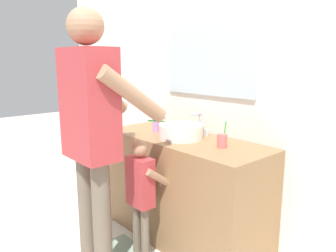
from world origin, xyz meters
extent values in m
plane|color=silver|center=(0.00, 0.00, 0.00)|extent=(14.00, 14.00, 0.00)
cube|color=silver|center=(0.00, 0.62, 1.35)|extent=(4.40, 0.08, 2.70)
cube|color=silver|center=(0.00, 0.57, 1.45)|extent=(0.90, 0.02, 0.62)
cube|color=olive|center=(0.00, 0.30, 0.41)|extent=(1.40, 0.54, 0.83)
cylinder|color=silver|center=(0.00, 0.28, 0.88)|extent=(0.33, 0.33, 0.11)
cylinder|color=beige|center=(0.00, 0.28, 0.89)|extent=(0.27, 0.27, 0.09)
cylinder|color=#B7BABF|center=(0.00, 0.50, 0.92)|extent=(0.03, 0.03, 0.18)
cylinder|color=#B7BABF|center=(0.00, 0.44, 1.00)|extent=(0.02, 0.12, 0.02)
cylinder|color=#B7BABF|center=(-0.07, 0.50, 0.85)|extent=(0.04, 0.04, 0.05)
cylinder|color=#B7BABF|center=(0.07, 0.50, 0.85)|extent=(0.04, 0.04, 0.05)
cylinder|color=#D86666|center=(0.37, 0.31, 0.88)|extent=(0.07, 0.07, 0.09)
cylinder|color=green|center=(0.38, 0.33, 0.93)|extent=(0.04, 0.02, 0.17)
cube|color=white|center=(0.38, 0.33, 1.02)|extent=(0.01, 0.02, 0.02)
cylinder|color=#B27FC6|center=(-0.31, 0.29, 0.89)|extent=(0.06, 0.06, 0.13)
cylinder|color=#2D2D2D|center=(-0.31, 0.29, 0.98)|extent=(0.02, 0.02, 0.03)
cylinder|color=#6B5B4C|center=(-0.05, -0.11, 0.20)|extent=(0.06, 0.06, 0.40)
cylinder|color=#6B5B4C|center=(0.05, -0.11, 0.20)|extent=(0.06, 0.06, 0.40)
cube|color=#B7383D|center=(0.00, -0.11, 0.58)|extent=(0.20, 0.11, 0.35)
sphere|color=#A87A5B|center=(0.00, -0.11, 0.82)|extent=(0.11, 0.11, 0.11)
cylinder|color=#A87A5B|center=(-0.11, -0.02, 0.61)|extent=(0.05, 0.24, 0.19)
cylinder|color=#A87A5B|center=(0.11, -0.02, 0.61)|extent=(0.05, 0.24, 0.19)
cylinder|color=#6B5B4C|center=(-0.19, -0.42, 0.40)|extent=(0.12, 0.12, 0.80)
cylinder|color=#6B5B4C|center=(0.01, -0.42, 0.40)|extent=(0.12, 0.12, 0.80)
cube|color=#B7383D|center=(-0.09, -0.42, 1.14)|extent=(0.40, 0.23, 0.69)
sphere|color=#A87A5B|center=(-0.09, -0.42, 1.61)|extent=(0.23, 0.23, 0.23)
cylinder|color=#A87A5B|center=(-0.31, -0.24, 1.20)|extent=(0.10, 0.48, 0.38)
cylinder|color=#A87A5B|center=(0.13, -0.24, 1.20)|extent=(0.10, 0.48, 0.38)
cylinder|color=green|center=(0.13, -0.06, 1.02)|extent=(0.01, 0.14, 0.03)
cube|color=white|center=(0.13, 0.01, 1.03)|extent=(0.01, 0.02, 0.02)
camera|label=1|loc=(1.74, -1.38, 1.41)|focal=34.76mm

